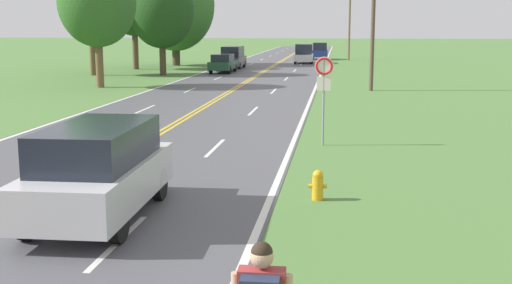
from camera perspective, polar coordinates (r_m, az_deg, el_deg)
name	(u,v)px	position (r m, az deg, el deg)	size (l,w,h in m)	color
fire_hydrant	(318,185)	(14.24, 5.51, -3.80)	(0.41, 0.25, 0.67)	gold
traffic_sign	(324,79)	(20.51, 6.05, 5.63)	(0.60, 0.10, 2.84)	gray
utility_pole_midground	(373,24)	(38.72, 10.35, 10.30)	(1.80, 0.24, 7.54)	brown
utility_pole_far	(350,18)	(73.45, 8.31, 10.86)	(1.80, 0.24, 9.06)	brown
tree_left_verge	(97,2)	(41.39, -13.96, 11.96)	(4.79, 4.79, 8.00)	brown
tree_behind_sign	(162,11)	(50.67, -8.40, 11.44)	(4.95, 4.95, 7.79)	#473828
tree_mid_treeline	(134,2)	(58.42, -10.81, 12.14)	(5.18, 5.18, 8.89)	brown
tree_right_cluster	(90,6)	(51.87, -14.52, 11.61)	(4.41, 4.41, 7.86)	brown
tree_far_back	(175,5)	(63.49, -7.21, 11.96)	(7.60, 7.60, 10.14)	#473828
car_silver_suv_approaching	(99,169)	(13.09, -13.80, -2.39)	(2.00, 4.71, 1.88)	black
car_dark_green_sedan_mid_near	(223,63)	(53.24, -2.95, 7.02)	(1.77, 4.47, 1.53)	black
car_dark_grey_van_mid_far	(233,57)	(58.74, -2.07, 7.56)	(1.84, 4.73, 1.99)	black
car_white_van_receding	(304,54)	(66.90, 4.28, 7.85)	(1.98, 4.17, 1.98)	black
car_dark_blue_suv_distant	(320,51)	(74.83, 5.71, 8.09)	(1.83, 3.96, 1.94)	black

